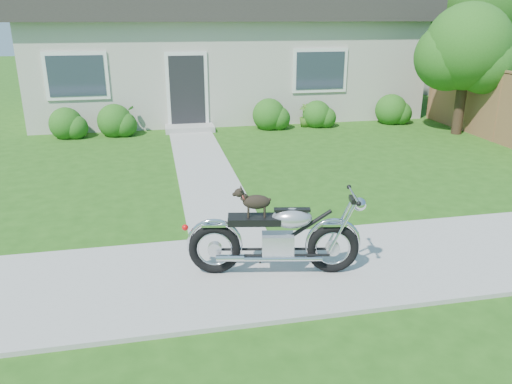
% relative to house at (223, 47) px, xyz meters
% --- Properties ---
extents(ground, '(80.00, 80.00, 0.00)m').
position_rel_house_xyz_m(ground, '(0.00, -11.99, -2.16)').
color(ground, '#235114').
rests_on(ground, ground).
extents(sidewalk, '(24.00, 2.20, 0.04)m').
position_rel_house_xyz_m(sidewalk, '(0.00, -11.99, -2.14)').
color(sidewalk, '#9E9B93').
rests_on(sidewalk, ground).
extents(walkway, '(1.20, 8.00, 0.03)m').
position_rel_house_xyz_m(walkway, '(-1.50, -6.99, -2.14)').
color(walkway, '#9E9B93').
rests_on(walkway, ground).
extents(house, '(12.60, 7.03, 4.50)m').
position_rel_house_xyz_m(house, '(0.00, 0.00, 0.00)').
color(house, beige).
rests_on(house, ground).
extents(fence, '(0.12, 6.62, 1.90)m').
position_rel_house_xyz_m(fence, '(6.30, -6.24, -1.22)').
color(fence, olive).
rests_on(fence, ground).
extents(tree_near, '(2.39, 2.30, 3.53)m').
position_rel_house_xyz_m(tree_near, '(5.99, -5.30, 0.10)').
color(tree_near, '#3D2B1C').
rests_on(tree_near, ground).
extents(tree_far, '(3.52, 3.52, 5.40)m').
position_rel_house_xyz_m(tree_far, '(8.49, -1.99, 1.31)').
color(tree_far, '#3D2B1C').
rests_on(tree_far, ground).
extents(shrub_row, '(10.48, 0.97, 0.97)m').
position_rel_house_xyz_m(shrub_row, '(-0.03, -3.49, -1.76)').
color(shrub_row, '#245917').
rests_on(shrub_row, ground).
extents(potted_plant_left, '(0.61, 0.70, 0.76)m').
position_rel_house_xyz_m(potted_plant_left, '(-3.31, -3.44, -1.78)').
color(potted_plant_left, '#1E5416').
rests_on(potted_plant_left, ground).
extents(potted_plant_right, '(0.53, 0.53, 0.68)m').
position_rel_house_xyz_m(potted_plant_right, '(1.96, -3.44, -1.82)').
color(potted_plant_right, '#38631B').
rests_on(potted_plant_right, ground).
extents(motorcycle_with_dog, '(2.21, 0.74, 1.15)m').
position_rel_house_xyz_m(motorcycle_with_dog, '(-1.07, -12.12, -1.61)').
color(motorcycle_with_dog, black).
rests_on(motorcycle_with_dog, sidewalk).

